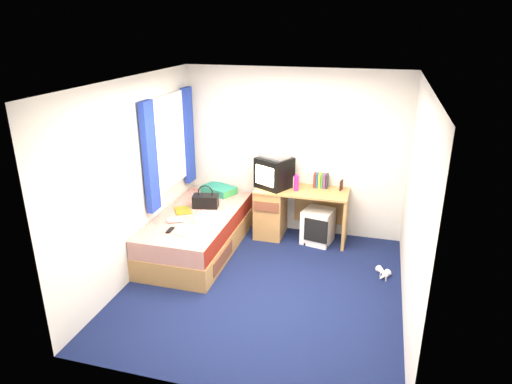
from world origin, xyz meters
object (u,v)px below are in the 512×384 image
(bed, at_px, (198,232))
(water_bottle, at_px, (176,220))
(picture_frame, at_px, (341,185))
(remote_control, at_px, (170,230))
(desk, at_px, (283,210))
(aerosol_can, at_px, (295,182))
(magazine, at_px, (183,210))
(vcr, at_px, (275,155))
(colour_swatch_fan, at_px, (180,234))
(pink_water_bottle, at_px, (296,183))
(pillow, at_px, (219,190))
(crt_tv, at_px, (274,173))
(storage_cube, at_px, (318,226))
(towel, at_px, (209,218))
(handbag, at_px, (206,201))
(white_heels, at_px, (384,274))

(bed, distance_m, water_bottle, 0.48)
(picture_frame, bearing_deg, remote_control, -133.65)
(bed, relative_size, picture_frame, 14.29)
(desk, xyz_separation_m, aerosol_can, (0.15, 0.05, 0.43))
(magazine, bearing_deg, water_bottle, -79.22)
(vcr, xyz_separation_m, aerosol_can, (0.29, 0.05, -0.39))
(colour_swatch_fan, bearing_deg, pink_water_bottle, 48.77)
(bed, xyz_separation_m, aerosol_can, (1.17, 0.81, 0.56))
(magazine, bearing_deg, pillow, 72.68)
(picture_frame, bearing_deg, crt_tv, -162.48)
(storage_cube, distance_m, picture_frame, 0.67)
(aerosol_can, distance_m, remote_control, 1.92)
(crt_tv, height_order, vcr, vcr)
(towel, distance_m, water_bottle, 0.43)
(bed, relative_size, handbag, 5.24)
(crt_tv, height_order, magazine, crt_tv)
(pink_water_bottle, height_order, aerosol_can, pink_water_bottle)
(crt_tv, distance_m, towel, 1.21)
(bed, xyz_separation_m, picture_frame, (1.82, 0.90, 0.55))
(white_heels, bearing_deg, bed, 178.66)
(picture_frame, relative_size, white_heels, 0.45)
(towel, bearing_deg, bed, 141.41)
(desk, xyz_separation_m, pink_water_bottle, (0.20, -0.06, 0.45))
(picture_frame, bearing_deg, handbag, -151.51)
(storage_cube, distance_m, crt_tv, 0.98)
(crt_tv, height_order, handbag, crt_tv)
(handbag, xyz_separation_m, remote_control, (-0.15, -0.84, -0.08))
(vcr, relative_size, pink_water_bottle, 1.77)
(pink_water_bottle, relative_size, towel, 0.74)
(picture_frame, relative_size, towel, 0.48)
(towel, relative_size, magazine, 1.04)
(remote_control, bearing_deg, storage_cube, 36.02)
(pillow, distance_m, picture_frame, 1.82)
(handbag, relative_size, white_heels, 1.23)
(handbag, bearing_deg, magazine, -150.60)
(bed, xyz_separation_m, vcr, (0.89, 0.76, 0.95))
(pink_water_bottle, bearing_deg, picture_frame, 18.28)
(white_heels, bearing_deg, desk, 150.91)
(desk, bearing_deg, handbag, -153.66)
(vcr, height_order, towel, vcr)
(colour_swatch_fan, relative_size, remote_control, 1.38)
(bed, bearing_deg, handbag, 84.87)
(handbag, bearing_deg, picture_frame, 7.64)
(desk, height_order, aerosol_can, aerosol_can)
(crt_tv, bearing_deg, water_bottle, -106.09)
(vcr, bearing_deg, storage_cube, 19.52)
(magazine, xyz_separation_m, remote_control, (0.11, -0.62, 0.00))
(handbag, relative_size, magazine, 1.36)
(desk, height_order, colour_swatch_fan, desk)
(storage_cube, height_order, towel, towel)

